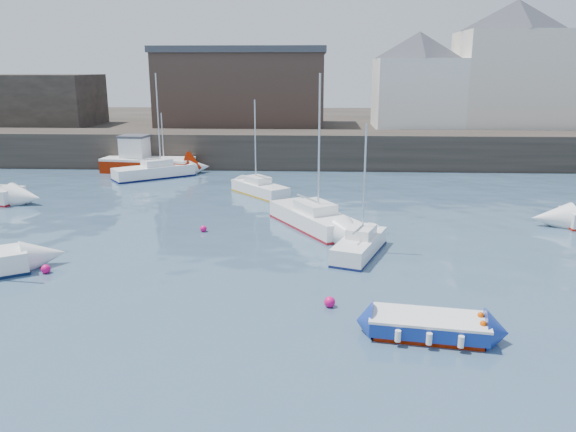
{
  "coord_description": "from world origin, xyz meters",
  "views": [
    {
      "loc": [
        1.27,
        -14.24,
        8.46
      ],
      "look_at": [
        0.0,
        12.0,
        1.5
      ],
      "focal_mm": 35.0,
      "sensor_mm": 36.0,
      "label": 1
    }
  ],
  "objects_px": {
    "buoy_far": "(204,232)",
    "blue_dinghy": "(428,325)",
    "sailboat_b": "(312,218)",
    "buoy_near": "(46,273)",
    "sailboat_c": "(360,245)",
    "sailboat_f": "(260,188)",
    "buoy_mid": "(330,307)",
    "sailboat_h": "(154,171)",
    "fishing_boat": "(145,161)"
  },
  "relations": [
    {
      "from": "buoy_far",
      "to": "blue_dinghy",
      "type": "bearing_deg",
      "value": -50.37
    },
    {
      "from": "sailboat_b",
      "to": "buoy_near",
      "type": "xyz_separation_m",
      "value": [
        -11.28,
        -7.62,
        -0.53
      ]
    },
    {
      "from": "sailboat_c",
      "to": "buoy_near",
      "type": "xyz_separation_m",
      "value": [
        -13.52,
        -3.14,
        -0.46
      ]
    },
    {
      "from": "blue_dinghy",
      "to": "sailboat_f",
      "type": "distance_m",
      "value": 22.02
    },
    {
      "from": "buoy_mid",
      "to": "blue_dinghy",
      "type": "bearing_deg",
      "value": -35.24
    },
    {
      "from": "sailboat_h",
      "to": "buoy_far",
      "type": "relative_size",
      "value": 22.89
    },
    {
      "from": "blue_dinghy",
      "to": "sailboat_f",
      "type": "xyz_separation_m",
      "value": [
        -7.49,
        20.7,
        0.05
      ]
    },
    {
      "from": "buoy_near",
      "to": "buoy_far",
      "type": "height_order",
      "value": "buoy_near"
    },
    {
      "from": "buoy_near",
      "to": "buoy_mid",
      "type": "distance_m",
      "value": 12.32
    },
    {
      "from": "blue_dinghy",
      "to": "buoy_mid",
      "type": "relative_size",
      "value": 9.67
    },
    {
      "from": "buoy_near",
      "to": "buoy_mid",
      "type": "xyz_separation_m",
      "value": [
        11.98,
        -2.9,
        0.0
      ]
    },
    {
      "from": "buoy_mid",
      "to": "buoy_near",
      "type": "bearing_deg",
      "value": 166.41
    },
    {
      "from": "fishing_boat",
      "to": "buoy_mid",
      "type": "distance_m",
      "value": 30.56
    },
    {
      "from": "sailboat_b",
      "to": "sailboat_f",
      "type": "xyz_separation_m",
      "value": [
        -3.67,
        7.98,
        -0.08
      ]
    },
    {
      "from": "buoy_mid",
      "to": "buoy_far",
      "type": "xyz_separation_m",
      "value": [
        -6.49,
        9.41,
        0.0
      ]
    },
    {
      "from": "buoy_mid",
      "to": "sailboat_c",
      "type": "bearing_deg",
      "value": 75.7
    },
    {
      "from": "blue_dinghy",
      "to": "sailboat_h",
      "type": "height_order",
      "value": "sailboat_h"
    },
    {
      "from": "sailboat_c",
      "to": "buoy_far",
      "type": "height_order",
      "value": "sailboat_c"
    },
    {
      "from": "buoy_mid",
      "to": "buoy_far",
      "type": "relative_size",
      "value": 1.16
    },
    {
      "from": "sailboat_f",
      "to": "buoy_near",
      "type": "height_order",
      "value": "sailboat_f"
    },
    {
      "from": "buoy_near",
      "to": "fishing_boat",
      "type": "bearing_deg",
      "value": 96.63
    },
    {
      "from": "blue_dinghy",
      "to": "sailboat_c",
      "type": "height_order",
      "value": "sailboat_c"
    },
    {
      "from": "sailboat_h",
      "to": "buoy_mid",
      "type": "xyz_separation_m",
      "value": [
        13.32,
        -24.24,
        -0.53
      ]
    },
    {
      "from": "fishing_boat",
      "to": "sailboat_c",
      "type": "height_order",
      "value": "sailboat_c"
    },
    {
      "from": "sailboat_h",
      "to": "buoy_mid",
      "type": "bearing_deg",
      "value": -61.21
    },
    {
      "from": "sailboat_c",
      "to": "sailboat_f",
      "type": "distance_m",
      "value": 13.78
    },
    {
      "from": "sailboat_f",
      "to": "buoy_mid",
      "type": "xyz_separation_m",
      "value": [
        4.36,
        -18.49,
        -0.45
      ]
    },
    {
      "from": "fishing_boat",
      "to": "sailboat_h",
      "type": "relative_size",
      "value": 0.95
    },
    {
      "from": "blue_dinghy",
      "to": "sailboat_h",
      "type": "bearing_deg",
      "value": 121.87
    },
    {
      "from": "sailboat_h",
      "to": "buoy_far",
      "type": "xyz_separation_m",
      "value": [
        6.83,
        -14.83,
        -0.53
      ]
    },
    {
      "from": "sailboat_b",
      "to": "sailboat_c",
      "type": "height_order",
      "value": "sailboat_b"
    },
    {
      "from": "sailboat_h",
      "to": "buoy_far",
      "type": "bearing_deg",
      "value": -65.29
    },
    {
      "from": "sailboat_c",
      "to": "buoy_mid",
      "type": "relative_size",
      "value": 14.75
    },
    {
      "from": "blue_dinghy",
      "to": "buoy_near",
      "type": "height_order",
      "value": "blue_dinghy"
    },
    {
      "from": "fishing_boat",
      "to": "sailboat_f",
      "type": "xyz_separation_m",
      "value": [
        10.39,
        -8.25,
        -0.5
      ]
    },
    {
      "from": "sailboat_b",
      "to": "sailboat_h",
      "type": "relative_size",
      "value": 1.02
    },
    {
      "from": "buoy_far",
      "to": "sailboat_f",
      "type": "bearing_deg",
      "value": 76.81
    },
    {
      "from": "sailboat_f",
      "to": "sailboat_b",
      "type": "bearing_deg",
      "value": -65.34
    },
    {
      "from": "fishing_boat",
      "to": "buoy_near",
      "type": "xyz_separation_m",
      "value": [
        2.77,
        -23.85,
        -0.95
      ]
    },
    {
      "from": "sailboat_c",
      "to": "buoy_mid",
      "type": "height_order",
      "value": "sailboat_c"
    },
    {
      "from": "sailboat_b",
      "to": "sailboat_f",
      "type": "distance_m",
      "value": 8.78
    },
    {
      "from": "sailboat_f",
      "to": "sailboat_h",
      "type": "bearing_deg",
      "value": 147.31
    },
    {
      "from": "sailboat_c",
      "to": "buoy_near",
      "type": "relative_size",
      "value": 15.14
    },
    {
      "from": "blue_dinghy",
      "to": "sailboat_h",
      "type": "relative_size",
      "value": 0.49
    },
    {
      "from": "blue_dinghy",
      "to": "buoy_mid",
      "type": "bearing_deg",
      "value": 144.76
    },
    {
      "from": "buoy_near",
      "to": "blue_dinghy",
      "type": "bearing_deg",
      "value": -18.67
    },
    {
      "from": "sailboat_c",
      "to": "buoy_mid",
      "type": "xyz_separation_m",
      "value": [
        -1.54,
        -6.04,
        -0.46
      ]
    },
    {
      "from": "blue_dinghy",
      "to": "fishing_boat",
      "type": "distance_m",
      "value": 34.04
    },
    {
      "from": "fishing_boat",
      "to": "buoy_mid",
      "type": "bearing_deg",
      "value": -61.13
    },
    {
      "from": "sailboat_b",
      "to": "buoy_mid",
      "type": "height_order",
      "value": "sailboat_b"
    }
  ]
}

